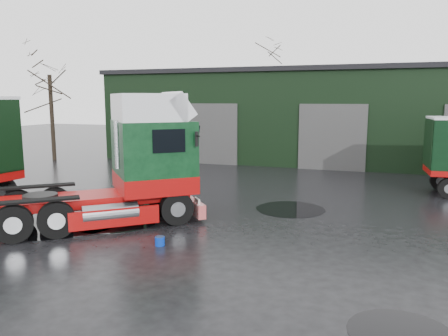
{
  "coord_description": "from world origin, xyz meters",
  "views": [
    {
      "loc": [
        4.56,
        -12.98,
        4.29
      ],
      "look_at": [
        -0.86,
        2.44,
        1.7
      ],
      "focal_mm": 35.0,
      "sensor_mm": 36.0,
      "label": 1
    }
  ],
  "objects_px": {
    "hero_tractor": "(94,159)",
    "wash_bucket": "(160,241)",
    "warehouse": "(341,115)",
    "tree_back_a": "(267,94)",
    "tree_back_b": "(444,105)",
    "tree_left": "(51,100)"
  },
  "relations": [
    {
      "from": "hero_tractor",
      "to": "tree_left",
      "type": "height_order",
      "value": "tree_left"
    },
    {
      "from": "warehouse",
      "to": "tree_back_a",
      "type": "distance_m",
      "value": 12.9
    },
    {
      "from": "warehouse",
      "to": "tree_left",
      "type": "bearing_deg",
      "value": -157.17
    },
    {
      "from": "warehouse",
      "to": "tree_back_a",
      "type": "xyz_separation_m",
      "value": [
        -8.0,
        10.0,
        1.59
      ]
    },
    {
      "from": "tree_back_a",
      "to": "wash_bucket",
      "type": "bearing_deg",
      "value": -81.69
    },
    {
      "from": "tree_left",
      "to": "wash_bucket",
      "type": "bearing_deg",
      "value": -41.62
    },
    {
      "from": "tree_back_a",
      "to": "tree_back_b",
      "type": "distance_m",
      "value": 16.03
    },
    {
      "from": "tree_back_b",
      "to": "tree_back_a",
      "type": "bearing_deg",
      "value": 180.0
    },
    {
      "from": "tree_back_b",
      "to": "warehouse",
      "type": "bearing_deg",
      "value": -128.66
    },
    {
      "from": "hero_tractor",
      "to": "wash_bucket",
      "type": "bearing_deg",
      "value": 25.3
    },
    {
      "from": "tree_left",
      "to": "tree_back_b",
      "type": "bearing_deg",
      "value": 33.69
    },
    {
      "from": "hero_tractor",
      "to": "wash_bucket",
      "type": "height_order",
      "value": "hero_tractor"
    },
    {
      "from": "hero_tractor",
      "to": "wash_bucket",
      "type": "xyz_separation_m",
      "value": [
        3.16,
        -1.36,
        -2.13
      ]
    },
    {
      "from": "wash_bucket",
      "to": "tree_left",
      "type": "bearing_deg",
      "value": 138.38
    },
    {
      "from": "warehouse",
      "to": "wash_bucket",
      "type": "height_order",
      "value": "warehouse"
    },
    {
      "from": "hero_tractor",
      "to": "tree_left",
      "type": "distance_m",
      "value": 17.83
    },
    {
      "from": "warehouse",
      "to": "wash_bucket",
      "type": "bearing_deg",
      "value": -98.67
    },
    {
      "from": "hero_tractor",
      "to": "warehouse",
      "type": "bearing_deg",
      "value": 121.02
    },
    {
      "from": "wash_bucket",
      "to": "tree_left",
      "type": "distance_m",
      "value": 21.35
    },
    {
      "from": "wash_bucket",
      "to": "tree_back_a",
      "type": "xyz_separation_m",
      "value": [
        -4.66,
        31.91,
        4.62
      ]
    },
    {
      "from": "wash_bucket",
      "to": "tree_back_a",
      "type": "height_order",
      "value": "tree_back_a"
    },
    {
      "from": "warehouse",
      "to": "tree_back_b",
      "type": "distance_m",
      "value": 12.82
    }
  ]
}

